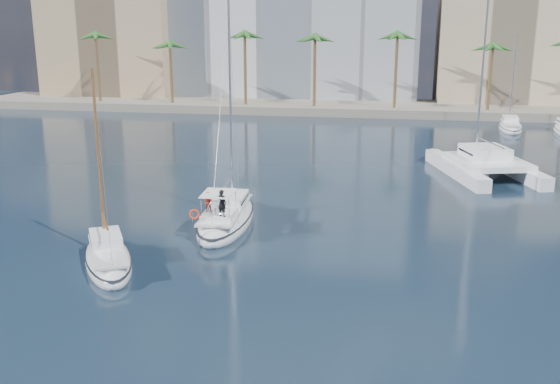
# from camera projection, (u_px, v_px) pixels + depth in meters

# --- Properties ---
(ground) EXTENTS (160.00, 160.00, 0.00)m
(ground) POSITION_uv_depth(u_px,v_px,m) (291.00, 246.00, 36.71)
(ground) COLOR black
(ground) RESTS_ON ground
(quay) EXTENTS (120.00, 14.00, 1.20)m
(quay) POSITION_uv_depth(u_px,v_px,m) (357.00, 107.00, 94.53)
(quay) COLOR gray
(quay) RESTS_ON ground
(building_modern) EXTENTS (42.00, 16.00, 28.00)m
(building_modern) POSITION_uv_depth(u_px,v_px,m) (292.00, 17.00, 104.57)
(building_modern) COLOR silver
(building_modern) RESTS_ON ground
(building_tan_left) EXTENTS (22.00, 14.00, 22.00)m
(building_tan_left) POSITION_uv_depth(u_px,v_px,m) (115.00, 35.00, 106.77)
(building_tan_left) COLOR tan
(building_tan_left) RESTS_ON ground
(building_beige) EXTENTS (20.00, 14.00, 20.00)m
(building_beige) POSITION_uv_depth(u_px,v_px,m) (504.00, 43.00, 96.82)
(building_beige) COLOR #C5AE8D
(building_beige) RESTS_ON ground
(palm_left) EXTENTS (3.60, 3.60, 12.30)m
(palm_left) POSITION_uv_depth(u_px,v_px,m) (131.00, 42.00, 94.16)
(palm_left) COLOR brown
(palm_left) RESTS_ON ground
(palm_centre) EXTENTS (3.60, 3.60, 12.30)m
(palm_centre) POSITION_uv_depth(u_px,v_px,m) (357.00, 43.00, 88.23)
(palm_centre) COLOR brown
(palm_centre) RESTS_ON ground
(main_sloop) EXTENTS (3.85, 10.27, 14.99)m
(main_sloop) POSITION_uv_depth(u_px,v_px,m) (226.00, 217.00, 40.58)
(main_sloop) COLOR white
(main_sloop) RESTS_ON ground
(small_sloop) EXTENTS (5.94, 7.88, 11.06)m
(small_sloop) POSITION_uv_depth(u_px,v_px,m) (108.00, 258.00, 33.69)
(small_sloop) COLOR white
(small_sloop) RESTS_ON ground
(catamaran) EXTENTS (9.41, 13.74, 18.19)m
(catamaran) POSITION_uv_depth(u_px,v_px,m) (485.00, 162.00, 53.94)
(catamaran) COLOR white
(catamaran) RESTS_ON ground
(seagull) EXTENTS (1.13, 0.49, 0.21)m
(seagull) POSITION_uv_depth(u_px,v_px,m) (219.00, 209.00, 41.68)
(seagull) COLOR silver
(seagull) RESTS_ON ground
(moored_yacht_a) EXTENTS (3.37, 9.52, 11.90)m
(moored_yacht_a) POSITION_uv_depth(u_px,v_px,m) (510.00, 130.00, 77.89)
(moored_yacht_a) COLOR white
(moored_yacht_a) RESTS_ON ground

